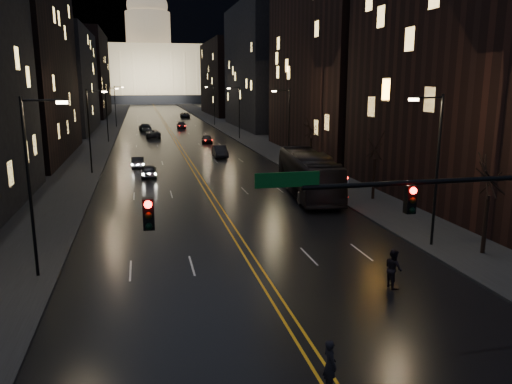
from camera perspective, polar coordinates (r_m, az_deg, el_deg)
ground at (r=18.98m, az=6.38°, el=-18.10°), size 900.00×900.00×0.00m
road at (r=145.82m, az=-10.79°, el=8.36°), size 20.00×320.00×0.02m
sidewalk_left at (r=145.95m, az=-16.34°, el=8.11°), size 8.00×320.00×0.16m
sidewalk_right at (r=147.02m, az=-5.27°, el=8.58°), size 8.00×320.00×0.16m
center_line at (r=145.82m, az=-10.79°, el=8.36°), size 0.62×320.00×0.01m
building_left_mid at (r=71.23m, az=-26.29°, el=14.66°), size 12.00×30.00×28.00m
building_left_far at (r=108.50m, az=-21.53°, el=11.72°), size 12.00×34.00×20.00m
building_left_dist at (r=156.18m, az=-19.03°, el=12.57°), size 12.00×40.00×24.00m
building_right_near at (r=44.33m, az=24.80°, el=14.36°), size 12.00×26.00×24.00m
building_right_tall at (r=71.22m, az=9.72°, el=19.77°), size 12.00×30.00×38.00m
building_right_mid at (r=110.69m, az=1.04°, el=14.10°), size 12.00×34.00×26.00m
building_right_dist at (r=157.66m, az=-3.27°, el=12.83°), size 12.00×40.00×22.00m
mountain_ridge at (r=401.85m, az=-6.67°, el=20.19°), size 520.00×60.00×130.00m
capitol at (r=265.56m, az=-12.03°, el=13.71°), size 90.00×50.00×58.50m
traffic_signal at (r=19.72m, az=23.19°, el=-1.83°), size 17.29×0.45×7.00m
streetlamp_right_near at (r=30.56m, az=19.75°, el=3.13°), size 2.13×0.25×9.00m
streetlamp_left_near at (r=26.32m, az=-24.16°, el=1.39°), size 2.13×0.25×9.00m
streetlamp_right_mid at (r=57.95m, az=3.62°, el=7.86°), size 2.13×0.25×9.00m
streetlamp_left_mid at (r=55.83m, az=-18.37°, el=7.09°), size 2.13×0.25×9.00m
streetlamp_right_far at (r=87.07m, az=-2.05°, el=9.37°), size 2.13×0.25×9.00m
streetlamp_left_far at (r=85.67m, az=-16.58°, el=8.82°), size 2.13×0.25×9.00m
streetlamp_right_dist at (r=116.64m, az=-4.88°, el=10.08°), size 2.13×0.25×9.00m
streetlamp_left_dist at (r=115.60m, az=-15.71°, el=9.66°), size 2.13×0.25×9.00m
tree_right_near at (r=30.30m, az=25.19°, el=1.54°), size 2.40×2.40×6.65m
tree_right_mid at (r=42.06m, az=13.48°, el=5.09°), size 2.40×2.40×6.65m
tree_right_far at (r=56.76m, az=6.32°, el=7.15°), size 2.40×2.40×6.65m
bus at (r=43.49m, az=6.01°, el=2.05°), size 4.69×13.73×3.75m
oncoming_car_a at (r=52.97m, az=-12.15°, el=2.38°), size 1.64×4.01×1.36m
oncoming_car_b at (r=59.36m, az=-13.36°, el=3.35°), size 1.43×4.02×1.32m
oncoming_car_c at (r=91.60m, az=-11.67°, el=6.55°), size 2.57×5.41×1.49m
oncoming_car_d at (r=104.58m, az=-12.55°, el=7.23°), size 2.69×5.69×1.60m
receding_car_a at (r=66.10m, az=-4.14°, el=4.65°), size 1.73×4.75×1.56m
receding_car_b at (r=81.69m, az=-5.61°, el=6.05°), size 2.13×4.39×1.44m
receding_car_c at (r=109.67m, az=-8.53°, el=7.55°), size 2.21×4.91×1.40m
receding_car_d at (r=143.08m, az=-8.11°, el=8.69°), size 2.76×5.71×1.57m
pedestrian_a at (r=16.91m, az=8.43°, el=-18.94°), size 0.49×0.67×1.70m
pedestrian_b at (r=24.91m, az=15.43°, el=-8.41°), size 0.55×0.95×1.91m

